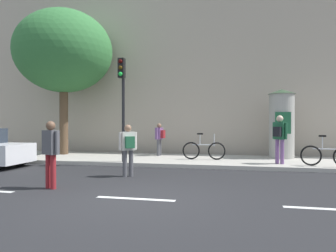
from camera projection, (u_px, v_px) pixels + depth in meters
name	position (u px, v px, depth m)	size (l,w,h in m)	color
ground_plane	(135.00, 199.00, 7.40)	(80.00, 80.00, 0.00)	#232326
sidewalk_curb	(188.00, 160.00, 14.22)	(36.00, 4.00, 0.15)	#B2ADA3
lane_markings	(135.00, 199.00, 7.40)	(25.80, 0.16, 0.01)	silver
building_backdrop	(202.00, 73.00, 19.04)	(36.00, 5.00, 8.93)	#B7A893
traffic_light	(122.00, 92.00, 12.97)	(0.24, 0.45, 4.00)	black
poster_column	(282.00, 123.00, 14.38)	(1.15, 1.15, 2.95)	#9E9B93
street_tree	(64.00, 52.00, 16.09)	(4.64, 4.64, 6.92)	brown
pedestrian_tallest	(128.00, 146.00, 10.40)	(0.51, 0.51, 1.62)	#4C4C51
pedestrian_with_backpack	(51.00, 149.00, 8.54)	(0.56, 0.39, 1.72)	maroon
pedestrian_in_dark_shirt	(160.00, 136.00, 15.42)	(0.42, 0.62, 1.49)	#4C4C51
pedestrian_with_bag	(279.00, 135.00, 12.39)	(0.51, 0.50, 1.79)	#724C84
bicycle_leaning	(327.00, 155.00, 11.63)	(1.73, 0.51, 1.09)	black
bicycle_upright	(204.00, 150.00, 13.81)	(1.77, 0.16, 1.09)	black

